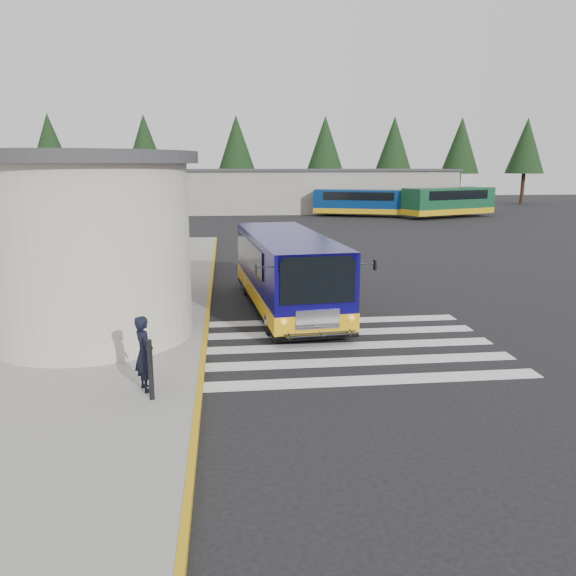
{
  "coord_description": "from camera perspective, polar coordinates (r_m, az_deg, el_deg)",
  "views": [
    {
      "loc": [
        -3.45,
        -14.48,
        4.62
      ],
      "look_at": [
        -1.88,
        -0.5,
        1.52
      ],
      "focal_mm": 35.0,
      "sensor_mm": 36.0,
      "label": 1
    }
  ],
  "objects": [
    {
      "name": "curb_strip",
      "position": [
        19.03,
        -8.02,
        -1.5
      ],
      "size": [
        0.12,
        34.0,
        0.16
      ],
      "primitive_type": "cube",
      "color": "#C39512",
      "rests_on": "ground"
    },
    {
      "name": "far_bus_a",
      "position": [
        51.83,
        7.26,
        8.71
      ],
      "size": [
        8.39,
        4.81,
        2.09
      ],
      "rotation": [
        0.0,
        0.0,
        1.23
      ],
      "color": "navy",
      "rests_on": "ground"
    },
    {
      "name": "tree_line",
      "position": [
        65.24,
        2.26,
        14.3
      ],
      "size": [
        58.4,
        4.4,
        10.0
      ],
      "color": "black",
      "rests_on": "ground"
    },
    {
      "name": "station_building",
      "position": [
        22.72,
        -25.51,
        6.04
      ],
      "size": [
        12.7,
        18.7,
        4.8
      ],
      "color": "#B7AD9B",
      "rests_on": "ground"
    },
    {
      "name": "sidewalk",
      "position": [
        19.82,
        -22.48,
        -1.79
      ],
      "size": [
        10.0,
        34.0,
        0.15
      ],
      "primitive_type": "cube",
      "color": "gray",
      "rests_on": "ground"
    },
    {
      "name": "bollard",
      "position": [
        11.22,
        -13.78,
        -8.08
      ],
      "size": [
        0.1,
        0.1,
        1.21
      ],
      "primitive_type": "cylinder",
      "color": "black",
      "rests_on": "sidewalk"
    },
    {
      "name": "depot_building",
      "position": [
        57.32,
        3.15,
        9.89
      ],
      "size": [
        26.4,
        8.4,
        4.2
      ],
      "color": "gray",
      "rests_on": "ground"
    },
    {
      "name": "far_bus_b",
      "position": [
        52.32,
        16.02,
        8.5
      ],
      "size": [
        9.1,
        5.57,
        2.27
      ],
      "rotation": [
        0.0,
        0.0,
        1.95
      ],
      "color": "#114326",
      "rests_on": "ground"
    },
    {
      "name": "pedestrian_b",
      "position": [
        14.54,
        -16.32,
        -2.46
      ],
      "size": [
        1.02,
        1.06,
        1.72
      ],
      "primitive_type": "imported",
      "rotation": [
        0.0,
        0.0,
        -0.94
      ],
      "color": "black",
      "rests_on": "sidewalk"
    },
    {
      "name": "crosswalk",
      "position": [
        14.73,
        5.51,
        -5.88
      ],
      "size": [
        8.0,
        5.35,
        0.01
      ],
      "color": "silver",
      "rests_on": "ground"
    },
    {
      "name": "pedestrian_a",
      "position": [
        11.66,
        -14.4,
        -6.45
      ],
      "size": [
        0.58,
        0.67,
        1.55
      ],
      "primitive_type": "imported",
      "rotation": [
        0.0,
        0.0,
        2.03
      ],
      "color": "black",
      "rests_on": "sidewalk"
    },
    {
      "name": "transit_bus",
      "position": [
        18.03,
        -0.12,
        1.39
      ],
      "size": [
        3.4,
        8.83,
        2.44
      ],
      "rotation": [
        0.0,
        0.0,
        0.09
      ],
      "color": "#0B0651",
      "rests_on": "ground"
    },
    {
      "name": "ground",
      "position": [
        15.58,
        6.71,
        -4.91
      ],
      "size": [
        140.0,
        140.0,
        0.0
      ],
      "primitive_type": "plane",
      "color": "black",
      "rests_on": "ground"
    }
  ]
}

